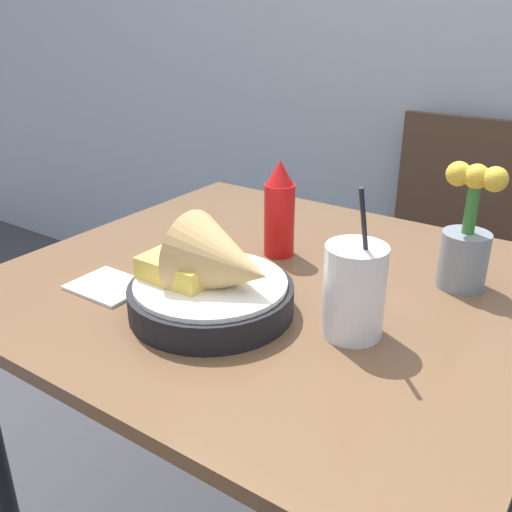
{
  "coord_description": "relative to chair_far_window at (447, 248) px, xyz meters",
  "views": [
    {
      "loc": [
        0.5,
        -0.79,
        1.2
      ],
      "look_at": [
        -0.01,
        -0.05,
        0.8
      ],
      "focal_mm": 40.0,
      "sensor_mm": 36.0,
      "label": 1
    }
  ],
  "objects": [
    {
      "name": "drink_cup",
      "position": [
        0.12,
        -0.94,
        0.28
      ],
      "size": [
        0.09,
        0.09,
        0.24
      ],
      "color": "silver",
      "rests_on": "dining_table"
    },
    {
      "name": "flower_vase",
      "position": [
        0.21,
        -0.69,
        0.3
      ],
      "size": [
        0.1,
        0.08,
        0.22
      ],
      "color": "gray",
      "rests_on": "dining_table"
    },
    {
      "name": "napkin",
      "position": [
        -0.3,
        -1.05,
        0.22
      ],
      "size": [
        0.13,
        0.1,
        0.01
      ],
      "color": "white",
      "rests_on": "dining_table"
    },
    {
      "name": "chair_far_window",
      "position": [
        0.0,
        0.0,
        0.0
      ],
      "size": [
        0.4,
        0.4,
        0.91
      ],
      "color": "#473323",
      "rests_on": "ground_plane"
    },
    {
      "name": "ketchup_bottle",
      "position": [
        -0.13,
        -0.75,
        0.31
      ],
      "size": [
        0.06,
        0.06,
        0.19
      ],
      "color": "red",
      "rests_on": "dining_table"
    },
    {
      "name": "dining_table",
      "position": [
        -0.08,
        -0.85,
        0.1
      ],
      "size": [
        0.94,
        0.87,
        0.74
      ],
      "color": "brown",
      "rests_on": "ground_plane"
    },
    {
      "name": "food_basket",
      "position": [
        -0.08,
        -1.01,
        0.27
      ],
      "size": [
        0.27,
        0.27,
        0.17
      ],
      "color": "black",
      "rests_on": "dining_table"
    }
  ]
}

